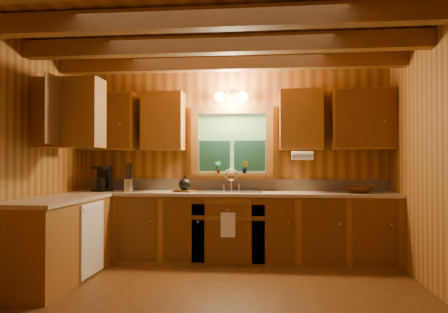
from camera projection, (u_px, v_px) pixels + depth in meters
name	position (u px, v px, depth m)	size (l,w,h in m)	color
room	(215.00, 161.00, 3.98)	(4.20, 4.20, 4.20)	#573315
ceiling_beams	(215.00, 33.00, 4.00)	(4.20, 2.54, 0.18)	brown
base_cabinets	(188.00, 231.00, 5.29)	(4.20, 2.22, 0.86)	brown
countertop	(190.00, 195.00, 5.31)	(4.20, 2.24, 0.04)	tan
backsplash	(232.00, 185.00, 5.85)	(4.20, 0.02, 0.16)	tan
dishwasher_panel	(92.00, 239.00, 4.79)	(0.02, 0.60, 0.80)	white
upper_cabinets	(185.00, 119.00, 5.46)	(4.19, 1.77, 0.78)	brown
window	(232.00, 145.00, 5.84)	(1.12, 0.08, 1.00)	brown
window_sill	(232.00, 175.00, 5.79)	(1.06, 0.14, 0.04)	brown
wall_sconce	(231.00, 97.00, 5.73)	(0.45, 0.21, 0.17)	black
paper_towel_roll	(302.00, 156.00, 5.41)	(0.11, 0.11, 0.27)	white
dish_towel	(228.00, 225.00, 5.23)	(0.18, 0.01, 0.30)	white
sink	(230.00, 195.00, 5.57)	(0.82, 0.48, 0.43)	silver
coffee_maker	(103.00, 179.00, 5.71)	(0.19, 0.24, 0.34)	black
utensil_crock	(128.00, 185.00, 5.62)	(0.13, 0.13, 0.38)	silver
cutting_board	(185.00, 191.00, 5.54)	(0.26, 0.18, 0.02)	#5D3513
teakettle	(185.00, 184.00, 5.54)	(0.15, 0.15, 0.19)	black
wicker_basket	(359.00, 190.00, 5.37)	(0.35, 0.35, 0.09)	#48230C
potted_plant_left	(218.00, 167.00, 5.80)	(0.09, 0.06, 0.17)	#5D3513
potted_plant_right	(245.00, 167.00, 5.76)	(0.09, 0.07, 0.16)	#5D3513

